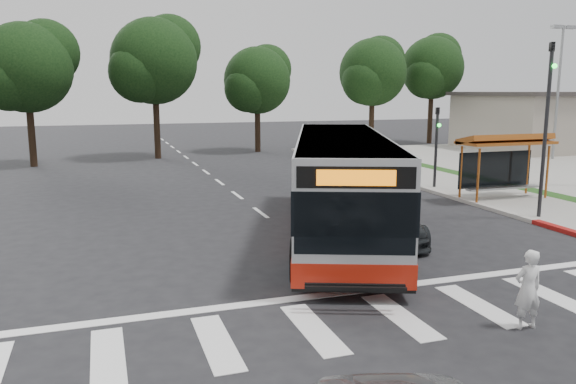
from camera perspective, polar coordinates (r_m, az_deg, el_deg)
name	(u,v)px	position (r m, az deg, el deg)	size (l,w,h in m)	color
ground	(316,253)	(16.84, 2.81, -6.25)	(140.00, 140.00, 0.00)	black
sidewalk_east	(464,188)	(28.96, 17.49, 0.38)	(4.00, 40.00, 0.12)	gray
curb_east	(429,190)	(27.83, 14.15, 0.20)	(0.30, 40.00, 0.15)	#9E9991
commercial_building	(557,123)	(51.65, 25.69, 6.37)	(14.00, 10.00, 4.40)	gray
building_roof_cap	(560,94)	(51.58, 25.90, 8.97)	(14.60, 10.60, 0.30)	#383330
crosswalk_ladder	(400,316)	(12.58, 11.33, -12.26)	(18.00, 2.60, 0.01)	silver
bus_shelter	(504,147)	(26.28, 21.10, 4.26)	(4.20, 1.60, 2.86)	#994C19
traffic_signal_ne_tall	(547,116)	(22.68, 24.81, 7.03)	(0.18, 0.37, 6.50)	black
traffic_signal_ne_short	(437,139)	(28.27, 14.86, 5.23)	(0.18, 0.37, 4.00)	black
lot_light_mid	(559,74)	(43.11, 25.86, 10.74)	(1.90, 0.35, 9.01)	gray
tree_ne_a	(373,71)	(48.41, 8.65, 12.03)	(6.16, 5.74, 9.30)	black
tree_ne_b	(433,67)	(53.65, 14.49, 12.21)	(6.16, 5.74, 10.02)	black
tree_north_a	(155,60)	(41.35, -13.34, 12.94)	(6.60, 6.15, 10.17)	black
tree_north_b	(258,79)	(44.73, -3.08, 11.35)	(5.72, 5.33, 8.43)	black
tree_north_c	(28,66)	(39.32, -24.94, 11.51)	(6.16, 5.74, 9.30)	black
transit_bus	(341,185)	(18.81, 5.37, 0.67)	(2.79, 12.90, 3.33)	#B5B8BA
pedestrian	(528,289)	(12.47, 23.18, -9.07)	(0.60, 0.40, 1.66)	white
dark_sedan	(377,218)	(18.50, 9.01, -2.60)	(1.99, 4.88, 1.42)	black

